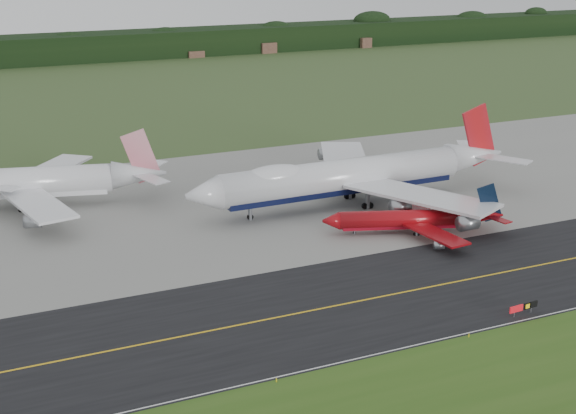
% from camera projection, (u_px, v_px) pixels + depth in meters
% --- Properties ---
extents(ground, '(600.00, 600.00, 0.00)m').
position_uv_depth(ground, '(364.00, 288.00, 127.28)').
color(ground, '#394B23').
rests_on(ground, ground).
extents(grass_verge, '(400.00, 30.00, 0.01)m').
position_uv_depth(grass_verge, '(506.00, 396.00, 96.98)').
color(grass_verge, '#305519').
rests_on(grass_verge, ground).
extents(taxiway, '(400.00, 32.00, 0.02)m').
position_uv_depth(taxiway, '(377.00, 298.00, 123.81)').
color(taxiway, black).
rests_on(taxiway, ground).
extents(apron, '(400.00, 78.00, 0.01)m').
position_uv_depth(apron, '(247.00, 198.00, 171.43)').
color(apron, gray).
rests_on(apron, ground).
extents(taxiway_centreline, '(400.00, 0.40, 0.00)m').
position_uv_depth(taxiway_centreline, '(377.00, 297.00, 123.81)').
color(taxiway_centreline, gold).
rests_on(taxiway_centreline, taxiway).
extents(taxiway_edge_line, '(400.00, 0.25, 0.00)m').
position_uv_depth(taxiway_edge_line, '(434.00, 341.00, 110.39)').
color(taxiway_edge_line, silver).
rests_on(taxiway_edge_line, taxiway).
extents(horizon_treeline, '(700.00, 25.00, 12.00)m').
position_uv_depth(horizon_treeline, '(68.00, 50.00, 362.54)').
color(horizon_treeline, black).
rests_on(horizon_treeline, ground).
extents(jet_ba_747, '(74.35, 61.73, 18.73)m').
position_uv_depth(jet_ba_747, '(353.00, 175.00, 165.46)').
color(jet_ba_747, silver).
rests_on(jet_ba_747, ground).
extents(jet_red_737, '(33.64, 26.65, 9.35)m').
position_uv_depth(jet_red_737, '(414.00, 219.00, 150.73)').
color(jet_red_737, maroon).
rests_on(jet_red_737, ground).
extents(jet_star_tail, '(58.59, 48.08, 15.61)m').
position_uv_depth(jet_star_tail, '(22.00, 183.00, 164.21)').
color(jet_star_tail, white).
rests_on(jet_star_tail, ground).
extents(taxiway_sign, '(5.30, 0.56, 1.77)m').
position_uv_depth(taxiway_sign, '(524.00, 307.00, 117.78)').
color(taxiway_sign, slate).
rests_on(taxiway_sign, ground).
extents(edge_marker_left, '(0.16, 0.16, 0.50)m').
position_uv_depth(edge_marker_left, '(276.00, 380.00, 100.13)').
color(edge_marker_left, yellow).
rests_on(edge_marker_left, ground).
extents(edge_marker_center, '(0.16, 0.16, 0.50)m').
position_uv_depth(edge_marker_center, '(469.00, 335.00, 111.45)').
color(edge_marker_center, yellow).
rests_on(edge_marker_center, ground).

